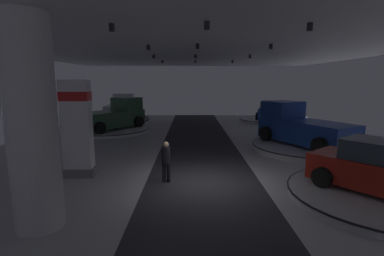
# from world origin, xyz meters

# --- Properties ---
(ground) EXTENTS (24.00, 44.00, 0.06)m
(ground) POSITION_xyz_m (0.00, 0.00, -0.02)
(ground) COLOR #B2B2B7
(ceiling_with_spotlights) EXTENTS (24.00, 44.00, 0.39)m
(ceiling_with_spotlights) POSITION_xyz_m (0.00, -0.00, 5.55)
(ceiling_with_spotlights) COLOR silver
(column_left) EXTENTS (1.22, 1.22, 5.50)m
(column_left) POSITION_xyz_m (-4.50, -3.30, 2.75)
(column_left) COLOR silver
(column_left) RESTS_ON ground
(brand_sign_pylon) EXTENTS (1.28, 0.68, 3.90)m
(brand_sign_pylon) POSITION_xyz_m (-5.03, 0.83, 2.02)
(brand_sign_pylon) COLOR slate
(brand_sign_pylon) RESTS_ON ground
(display_platform_deep_right) EXTENTS (5.61, 5.61, 0.30)m
(display_platform_deep_right) POSITION_xyz_m (7.06, 16.53, 0.17)
(display_platform_deep_right) COLOR silver
(display_platform_deep_right) RESTS_ON ground
(display_car_deep_right) EXTENTS (3.27, 4.56, 1.71)m
(display_car_deep_right) POSITION_xyz_m (7.05, 16.50, 1.07)
(display_car_deep_right) COLOR navy
(display_car_deep_right) RESTS_ON display_platform_deep_right
(display_platform_far_left) EXTENTS (5.68, 5.68, 0.25)m
(display_platform_far_left) POSITION_xyz_m (-6.58, 11.10, 0.14)
(display_platform_far_left) COLOR silver
(display_platform_far_left) RESTS_ON ground
(pickup_truck_far_left) EXTENTS (4.78, 5.54, 2.30)m
(pickup_truck_far_left) POSITION_xyz_m (-6.40, 11.36, 1.18)
(pickup_truck_far_left) COLOR #2D5638
(pickup_truck_far_left) RESTS_ON display_platform_far_left
(display_platform_deep_left) EXTENTS (5.68, 5.68, 0.25)m
(display_platform_deep_left) POSITION_xyz_m (-7.35, 17.60, 0.14)
(display_platform_deep_left) COLOR #333338
(display_platform_deep_left) RESTS_ON ground
(pickup_truck_deep_left) EXTENTS (2.77, 5.36, 2.30)m
(pickup_truck_deep_left) POSITION_xyz_m (-7.36, 17.92, 1.18)
(pickup_truck_deep_left) COLOR silver
(pickup_truck_deep_left) RESTS_ON display_platform_deep_left
(display_platform_mid_right) EXTENTS (5.68, 5.68, 0.36)m
(display_platform_mid_right) POSITION_xyz_m (5.86, 4.98, 0.20)
(display_platform_mid_right) COLOR #B7B7BC
(display_platform_mid_right) RESTS_ON ground
(pickup_truck_mid_right) EXTENTS (4.45, 5.67, 2.30)m
(pickup_truck_mid_right) POSITION_xyz_m (5.71, 5.26, 1.29)
(pickup_truck_mid_right) COLOR navy
(pickup_truck_mid_right) RESTS_ON display_platform_mid_right
(display_platform_near_right) EXTENTS (5.72, 5.72, 0.27)m
(display_platform_near_right) POSITION_xyz_m (5.65, -1.69, 0.15)
(display_platform_near_right) COLOR #B7B7BC
(display_platform_near_right) RESTS_ON ground
(display_car_near_right) EXTENTS (4.02, 4.41, 1.71)m
(display_car_near_right) POSITION_xyz_m (5.63, -1.66, 1.03)
(display_car_near_right) COLOR maroon
(display_car_near_right) RESTS_ON display_platform_near_right
(visitor_walking_near) EXTENTS (0.32, 0.32, 1.59)m
(visitor_walking_near) POSITION_xyz_m (-1.42, 0.08, 0.91)
(visitor_walking_near) COLOR black
(visitor_walking_near) RESTS_ON ground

